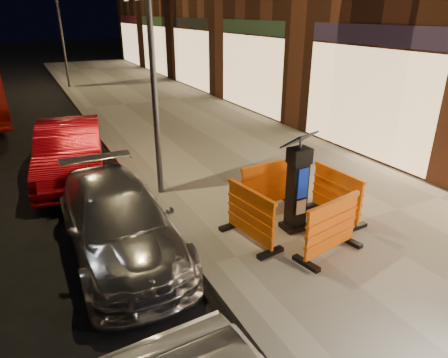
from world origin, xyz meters
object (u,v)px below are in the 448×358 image
parking_kiosk (297,185)px  barrier_kerbside (250,216)px  barrier_back (267,186)px  barrier_front (331,228)px  barrier_bldgside (336,194)px  car_silver (123,251)px  car_red (75,177)px

parking_kiosk → barrier_kerbside: parking_kiosk is taller
barrier_back → barrier_kerbside: size_ratio=1.00×
barrier_back → barrier_kerbside: 1.34m
barrier_front → parking_kiosk: bearing=79.1°
barrier_front → barrier_kerbside: 1.34m
barrier_kerbside → barrier_bldgside: 1.90m
parking_kiosk → barrier_back: size_ratio=1.40×
barrier_bldgside → car_silver: (-3.92, 0.90, -0.63)m
barrier_bldgside → car_red: barrier_bldgside is taller
barrier_front → barrier_back: same height
barrier_bldgside → barrier_front: bearing=131.1°
car_silver → barrier_back: bearing=1.7°
barrier_kerbside → car_red: barrier_kerbside is taller
car_red → barrier_back: bearing=-40.7°
barrier_front → car_silver: size_ratio=0.30×
barrier_bldgside → car_silver: barrier_bldgside is taller
barrier_back → barrier_bldgside: same height
barrier_front → car_silver: 3.56m
barrier_front → car_red: barrier_front is taller
barrier_bldgside → barrier_kerbside: bearing=86.1°
car_silver → car_red: 3.93m
car_silver → car_red: (-0.25, 3.92, 0.00)m
barrier_bldgside → car_silver: bearing=73.2°
parking_kiosk → barrier_front: parking_kiosk is taller
barrier_kerbside → car_silver: size_ratio=0.30×
barrier_back → barrier_kerbside: (-0.95, -0.95, 0.00)m
barrier_bldgside → parking_kiosk: bearing=86.1°
car_silver → barrier_bldgside: bearing=-12.2°
barrier_back → barrier_bldgside: 1.34m
car_silver → barrier_kerbside: bearing=-23.3°
barrier_bldgside → barrier_back: bearing=41.1°
parking_kiosk → car_silver: 3.27m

